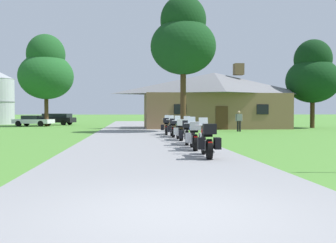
{
  "coord_description": "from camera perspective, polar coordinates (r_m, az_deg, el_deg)",
  "views": [
    {
      "loc": [
        -0.62,
        -5.42,
        1.54
      ],
      "look_at": [
        2.24,
        23.26,
        0.83
      ],
      "focal_mm": 39.72,
      "sensor_mm": 36.0,
      "label": 1
    }
  ],
  "objects": [
    {
      "name": "tree_by_lodge_front",
      "position": [
        29.42,
        2.35,
        12.51
      ],
      "size": [
        5.07,
        5.07,
        10.55
      ],
      "color": "#422D19",
      "rests_on": "ground"
    },
    {
      "name": "asphalt_driveway",
      "position": [
        23.48,
        -4.17,
        -2.28
      ],
      "size": [
        6.4,
        80.0,
        0.06
      ],
      "primitive_type": "cube",
      "color": "gray",
      "rests_on": "ground"
    },
    {
      "name": "tree_left_far",
      "position": [
        43.75,
        -18.2,
        7.54
      ],
      "size": [
        6.0,
        6.0,
        10.21
      ],
      "color": "#422D19",
      "rests_on": "ground"
    },
    {
      "name": "motorcycle_orange_third_in_row",
      "position": [
        17.12,
        2.93,
        -1.71
      ],
      "size": [
        0.92,
        2.08,
        1.3
      ],
      "rotation": [
        0.0,
        0.0,
        -0.15
      ],
      "color": "black",
      "rests_on": "asphalt_driveway"
    },
    {
      "name": "motorcycle_yellow_fifth_in_row",
      "position": [
        22.31,
        0.72,
        -0.98
      ],
      "size": [
        0.74,
        2.08,
        1.3
      ],
      "rotation": [
        0.0,
        0.0,
        -0.03
      ],
      "color": "black",
      "rests_on": "asphalt_driveway"
    },
    {
      "name": "parked_black_suv_far_left",
      "position": [
        47.58,
        -16.78,
        0.42
      ],
      "size": [
        4.93,
        3.04,
        1.4
      ],
      "rotation": [
        0.0,
        0.0,
        1.29
      ],
      "color": "black",
      "rests_on": "ground"
    },
    {
      "name": "stone_lodge",
      "position": [
        36.37,
        7.12,
        3.34
      ],
      "size": [
        14.19,
        6.39,
        6.29
      ],
      "color": "brown",
      "rests_on": "ground"
    },
    {
      "name": "motorcycle_red_nearest_to_camera",
      "position": [
        12.23,
        6.05,
        -2.96
      ],
      "size": [
        0.79,
        2.08,
        1.3
      ],
      "rotation": [
        0.0,
        0.0,
        -0.07
      ],
      "color": "black",
      "rests_on": "asphalt_driveway"
    },
    {
      "name": "motorcycle_green_fourth_in_row",
      "position": [
        19.71,
        1.84,
        -1.3
      ],
      "size": [
        0.72,
        2.08,
        1.3
      ],
      "rotation": [
        0.0,
        0.0,
        -0.0
      ],
      "color": "black",
      "rests_on": "asphalt_driveway"
    },
    {
      "name": "bystander_gray_shirt_near_lodge",
      "position": [
        30.32,
        10.83,
        0.23
      ],
      "size": [
        0.55,
        0.24,
        1.67
      ],
      "rotation": [
        0.0,
        0.0,
        6.22
      ],
      "color": "black",
      "rests_on": "ground"
    },
    {
      "name": "parked_white_sedan_far_left",
      "position": [
        43.9,
        -19.98,
        0.15
      ],
      "size": [
        4.52,
        2.8,
        1.2
      ],
      "rotation": [
        0.0,
        0.0,
        1.33
      ],
      "color": "silver",
      "rests_on": "ground"
    },
    {
      "name": "tree_right_of_lodge",
      "position": [
        39.71,
        21.33,
        6.78
      ],
      "size": [
        5.21,
        5.21,
        8.75
      ],
      "color": "#422D19",
      "rests_on": "ground"
    },
    {
      "name": "motorcycle_blue_second_in_row",
      "position": [
        14.76,
        4.01,
        -2.21
      ],
      "size": [
        0.8,
        2.08,
        1.3
      ],
      "rotation": [
        0.0,
        0.0,
        -0.07
      ],
      "color": "black",
      "rests_on": "asphalt_driveway"
    },
    {
      "name": "ground_plane",
      "position": [
        25.47,
        -4.29,
        -2.06
      ],
      "size": [
        500.0,
        500.0,
        0.0
      ],
      "primitive_type": "plane",
      "color": "#4C8433"
    },
    {
      "name": "motorcycle_green_farthest_in_row",
      "position": [
        24.66,
        -0.22,
        -0.76
      ],
      "size": [
        0.87,
        2.08,
        1.3
      ],
      "rotation": [
        0.0,
        0.0,
        -0.12
      ],
      "color": "black",
      "rests_on": "asphalt_driveway"
    }
  ]
}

